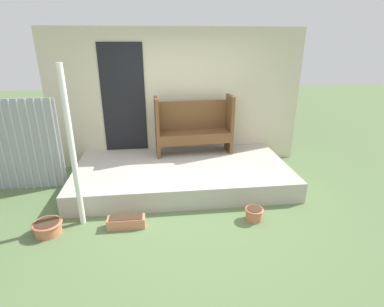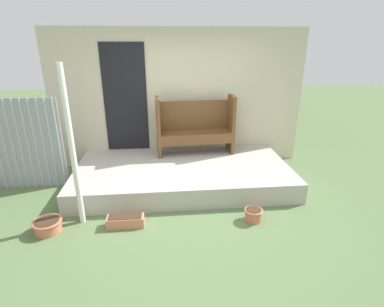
# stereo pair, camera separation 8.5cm
# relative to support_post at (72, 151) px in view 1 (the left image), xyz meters

# --- Properties ---
(ground_plane) EXTENTS (24.00, 24.00, 0.00)m
(ground_plane) POSITION_rel_support_post_xyz_m (1.52, 0.13, -1.07)
(ground_plane) COLOR #5B7547
(porch_slab) EXTENTS (3.66, 1.89, 0.33)m
(porch_slab) POSITION_rel_support_post_xyz_m (1.48, 1.07, -0.90)
(porch_slab) COLOR #B7B2A5
(porch_slab) RESTS_ON ground_plane
(house_wall) EXTENTS (4.86, 0.08, 2.60)m
(house_wall) POSITION_rel_support_post_xyz_m (1.44, 2.05, 0.23)
(house_wall) COLOR beige
(house_wall) RESTS_ON ground_plane
(support_post) EXTENTS (0.08, 0.08, 2.14)m
(support_post) POSITION_rel_support_post_xyz_m (0.00, 0.00, 0.00)
(support_post) COLOR white
(support_post) RESTS_ON ground_plane
(bench) EXTENTS (1.45, 0.48, 1.09)m
(bench) POSITION_rel_support_post_xyz_m (1.76, 1.69, -0.19)
(bench) COLOR brown
(bench) RESTS_ON porch_slab
(flower_pot_left) EXTENTS (0.38, 0.38, 0.17)m
(flower_pot_left) POSITION_rel_support_post_xyz_m (-0.40, -0.20, -0.97)
(flower_pot_left) COLOR #C67251
(flower_pot_left) RESTS_ON ground_plane
(flower_pot_middle) EXTENTS (0.26, 0.26, 0.18)m
(flower_pot_middle) POSITION_rel_support_post_xyz_m (2.38, -0.21, -0.97)
(flower_pot_middle) COLOR #C67251
(flower_pot_middle) RESTS_ON ground_plane
(planter_box_rect) EXTENTS (0.50, 0.18, 0.15)m
(planter_box_rect) POSITION_rel_support_post_xyz_m (0.61, -0.17, -0.99)
(planter_box_rect) COLOR tan
(planter_box_rect) RESTS_ON ground_plane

